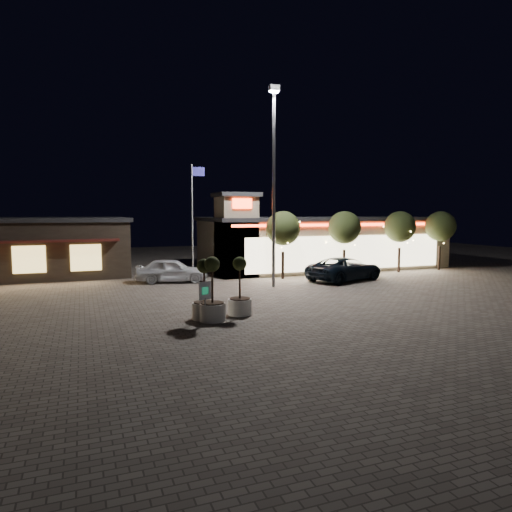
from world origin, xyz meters
name	(u,v)px	position (x,y,z in m)	size (l,w,h in m)	color
ground	(302,316)	(0.00, 0.00, 0.00)	(90.00, 90.00, 0.00)	#6E6359
retail_building	(319,242)	(9.51, 15.82, 2.21)	(20.40, 8.40, 6.10)	tan
restaurant_building	(14,246)	(-14.00, 19.97, 2.16)	(16.40, 11.00, 4.30)	#382D23
floodlight_pole	(274,174)	(2.00, 8.00, 7.02)	(0.60, 0.40, 12.38)	gray
flagpole	(194,212)	(-1.90, 13.00, 4.74)	(0.95, 0.10, 8.00)	white
string_tree_a	(283,228)	(4.00, 11.00, 3.56)	(2.42, 2.42, 4.79)	#332319
string_tree_b	(345,228)	(9.00, 11.00, 3.56)	(2.42, 2.42, 4.79)	#332319
string_tree_c	(400,227)	(14.00, 11.00, 3.56)	(2.42, 2.42, 4.79)	#332319
string_tree_d	(440,226)	(18.00, 11.00, 3.56)	(2.42, 2.42, 4.79)	#332319
pickup_truck	(345,269)	(7.66, 8.69, 0.81)	(2.68, 5.80, 1.61)	black
white_sedan	(172,270)	(-3.64, 12.15, 0.81)	(1.92, 4.77, 1.63)	silver
planter_left	(204,300)	(-4.28, 1.01, 0.82)	(1.09, 1.09, 2.67)	white
planter_mid	(212,301)	(-4.04, 0.57, 0.86)	(1.14, 1.14, 2.80)	white
planter_right	(240,297)	(-2.55, 1.26, 0.83)	(1.09, 1.09, 2.68)	white
valet_sign	(205,294)	(-4.45, 0.23, 1.24)	(0.57, 0.25, 1.78)	gray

